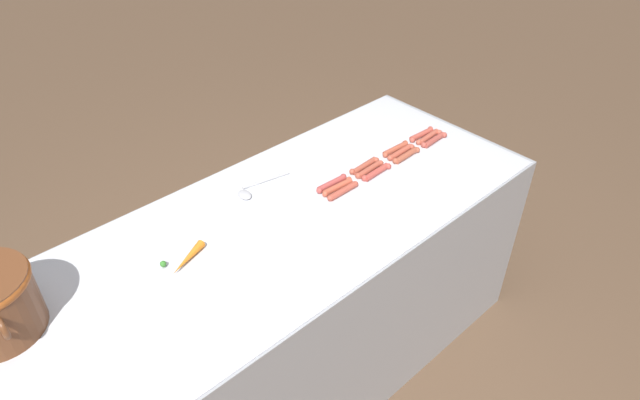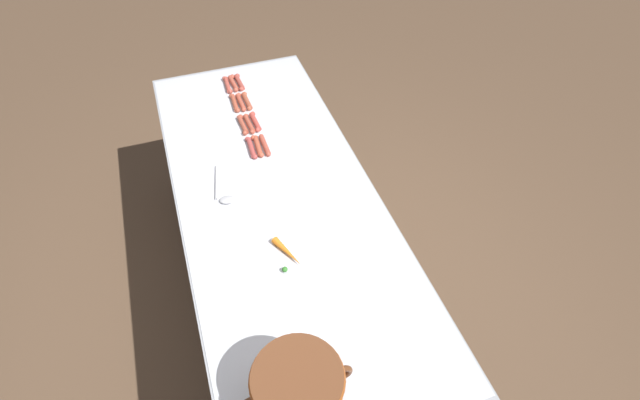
# 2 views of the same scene
# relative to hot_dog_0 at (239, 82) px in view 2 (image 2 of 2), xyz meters

# --- Properties ---
(ground_plane) EXTENTS (20.00, 20.00, 0.00)m
(ground_plane) POSITION_rel_hot_dog_0_xyz_m (0.04, 0.93, -0.91)
(ground_plane) COLOR brown
(griddle_counter) EXTENTS (0.89, 2.28, 0.90)m
(griddle_counter) POSITION_rel_hot_dog_0_xyz_m (0.04, 0.93, -0.46)
(griddle_counter) COLOR #9EA0A5
(griddle_counter) RESTS_ON ground_plane
(hot_dog_0) EXTENTS (0.04, 0.17, 0.03)m
(hot_dog_0) POSITION_rel_hot_dog_0_xyz_m (0.00, 0.00, 0.00)
(hot_dog_0) COLOR #AE4A3E
(hot_dog_0) RESTS_ON griddle_counter
(hot_dog_1) EXTENTS (0.03, 0.17, 0.03)m
(hot_dog_1) POSITION_rel_hot_dog_0_xyz_m (0.00, 0.20, 0.00)
(hot_dog_1) COLOR #AB5139
(hot_dog_1) RESTS_ON griddle_counter
(hot_dog_2) EXTENTS (0.03, 0.17, 0.03)m
(hot_dog_2) POSITION_rel_hot_dog_0_xyz_m (0.00, 0.39, 0.00)
(hot_dog_2) COLOR #B9473D
(hot_dog_2) RESTS_ON griddle_counter
(hot_dog_3) EXTENTS (0.03, 0.17, 0.03)m
(hot_dog_3) POSITION_rel_hot_dog_0_xyz_m (0.00, 0.59, 0.00)
(hot_dog_3) COLOR #B14B3A
(hot_dog_3) RESTS_ON griddle_counter
(hot_dog_4) EXTENTS (0.04, 0.17, 0.03)m
(hot_dog_4) POSITION_rel_hot_dog_0_xyz_m (0.03, -0.00, 0.00)
(hot_dog_4) COLOR #B85340
(hot_dog_4) RESTS_ON griddle_counter
(hot_dog_5) EXTENTS (0.03, 0.17, 0.03)m
(hot_dog_5) POSITION_rel_hot_dog_0_xyz_m (0.03, 0.20, 0.00)
(hot_dog_5) COLOR #B6503C
(hot_dog_5) RESTS_ON griddle_counter
(hot_dog_6) EXTENTS (0.04, 0.17, 0.03)m
(hot_dog_6) POSITION_rel_hot_dog_0_xyz_m (0.04, 0.40, 0.00)
(hot_dog_6) COLOR #AE4E3A
(hot_dog_6) RESTS_ON griddle_counter
(hot_dog_7) EXTENTS (0.03, 0.17, 0.03)m
(hot_dog_7) POSITION_rel_hot_dog_0_xyz_m (0.04, 0.59, 0.00)
(hot_dog_7) COLOR #B95139
(hot_dog_7) RESTS_ON griddle_counter
(hot_dog_8) EXTENTS (0.03, 0.17, 0.03)m
(hot_dog_8) POSITION_rel_hot_dog_0_xyz_m (0.07, 0.00, 0.00)
(hot_dog_8) COLOR #B74D3F
(hot_dog_8) RESTS_ON griddle_counter
(hot_dog_9) EXTENTS (0.03, 0.17, 0.03)m
(hot_dog_9) POSITION_rel_hot_dog_0_xyz_m (0.07, 0.19, 0.00)
(hot_dog_9) COLOR #B15038
(hot_dog_9) RESTS_ON griddle_counter
(hot_dog_10) EXTENTS (0.03, 0.17, 0.03)m
(hot_dog_10) POSITION_rel_hot_dog_0_xyz_m (0.07, 0.40, 0.00)
(hot_dog_10) COLOR #AC4D3A
(hot_dog_10) RESTS_ON griddle_counter
(hot_dog_11) EXTENTS (0.03, 0.17, 0.03)m
(hot_dog_11) POSITION_rel_hot_dog_0_xyz_m (0.07, 0.59, 0.00)
(hot_dog_11) COLOR #B14641
(hot_dog_11) RESTS_ON griddle_counter
(bean_pot) EXTENTS (0.36, 0.29, 0.21)m
(bean_pot) POSITION_rel_hot_dog_0_xyz_m (0.21, 1.86, 0.11)
(bean_pot) COLOR brown
(bean_pot) RESTS_ON griddle_counter
(serving_spoon) EXTENTS (0.09, 0.27, 0.02)m
(serving_spoon) POSITION_rel_hot_dog_0_xyz_m (0.26, 0.86, -0.01)
(serving_spoon) COLOR #B7B7BC
(serving_spoon) RESTS_ON griddle_counter
(carrot) EXTENTS (0.10, 0.17, 0.03)m
(carrot) POSITION_rel_hot_dog_0_xyz_m (0.08, 1.28, 0.00)
(carrot) COLOR orange
(carrot) RESTS_ON griddle_counter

